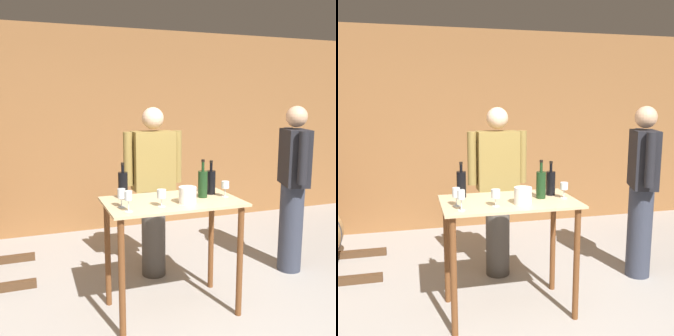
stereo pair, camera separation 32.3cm
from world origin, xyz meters
TOP-DOWN VIEW (x-y plane):
  - back_wall at (0.00, 2.96)m, footprint 8.40×0.05m
  - tasting_table at (-0.05, 0.59)m, footprint 1.10×0.65m
  - wine_bottle_far_left at (-0.41, 0.79)m, footprint 0.08×0.08m
  - wine_bottle_left at (0.23, 0.60)m, footprint 0.08×0.08m
  - wine_bottle_center at (0.35, 0.69)m, footprint 0.08×0.08m
  - wine_glass_near_left at (-0.48, 0.52)m, footprint 0.06×0.06m
  - wine_glass_near_center at (-0.46, 0.38)m, footprint 0.06×0.06m
  - wine_glass_near_right at (-0.19, 0.44)m, footprint 0.07×0.07m
  - wine_glass_far_side at (0.41, 0.55)m, footprint 0.06×0.06m
  - ice_bucket at (0.03, 0.46)m, footprint 0.14×0.14m
  - person_host at (1.39, 0.93)m, footprint 0.34×0.56m
  - person_visitor_with_scarf at (0.02, 1.30)m, footprint 0.59×0.24m

SIDE VIEW (x-z plane):
  - tasting_table at x=-0.05m, z-range 0.28..1.23m
  - person_visitor_with_scarf at x=0.02m, z-range 0.05..1.74m
  - person_host at x=1.39m, z-range 0.05..1.75m
  - ice_bucket at x=0.03m, z-range 0.96..1.09m
  - wine_glass_near_right at x=-0.19m, z-range 0.98..1.12m
  - wine_glass_far_side at x=0.41m, z-range 0.99..1.12m
  - wine_glass_near_left at x=-0.48m, z-range 0.98..1.13m
  - wine_bottle_center at x=0.35m, z-range 0.92..1.21m
  - wine_glass_near_center at x=-0.46m, z-range 0.99..1.15m
  - wine_bottle_far_left at x=-0.41m, z-range 0.92..1.22m
  - wine_bottle_left at x=0.23m, z-range 0.91..1.24m
  - back_wall at x=0.00m, z-range 0.00..2.70m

